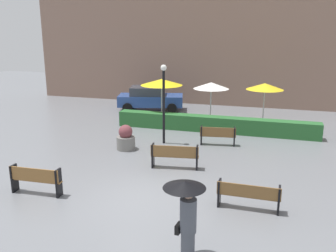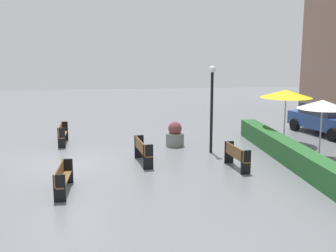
{
  "view_description": "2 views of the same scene",
  "coord_description": "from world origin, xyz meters",
  "px_view_note": "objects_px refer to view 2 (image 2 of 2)",
  "views": [
    {
      "loc": [
        3.86,
        -10.07,
        5.18
      ],
      "look_at": [
        -0.37,
        4.12,
        1.29
      ],
      "focal_mm": 39.27,
      "sensor_mm": 36.0,
      "label": 1
    },
    {
      "loc": [
        15.8,
        1.93,
        4.37
      ],
      "look_at": [
        -0.48,
        3.84,
        1.3
      ],
      "focal_mm": 44.24,
      "sensor_mm": 36.0,
      "label": 2
    }
  ],
  "objects_px": {
    "bench_near_right": "(62,177)",
    "bench_mid_center": "(142,149)",
    "patio_umbrella_yellow": "(286,94)",
    "parked_car": "(326,119)",
    "bench_near_left": "(62,133)",
    "lamp_post": "(212,100)",
    "patio_umbrella_white": "(322,104)",
    "planter_pot": "(175,136)",
    "bench_back_row": "(236,155)"
  },
  "relations": [
    {
      "from": "bench_mid_center",
      "to": "patio_umbrella_white",
      "type": "distance_m",
      "value": 7.33
    },
    {
      "from": "bench_near_left",
      "to": "patio_umbrella_white",
      "type": "xyz_separation_m",
      "value": [
        3.77,
        10.65,
        1.65
      ]
    },
    {
      "from": "bench_mid_center",
      "to": "bench_back_row",
      "type": "relative_size",
      "value": 1.12
    },
    {
      "from": "bench_back_row",
      "to": "lamp_post",
      "type": "height_order",
      "value": "lamp_post"
    },
    {
      "from": "bench_near_left",
      "to": "bench_mid_center",
      "type": "xyz_separation_m",
      "value": [
        3.68,
        3.51,
        -0.0
      ]
    },
    {
      "from": "planter_pot",
      "to": "lamp_post",
      "type": "distance_m",
      "value": 2.62
    },
    {
      "from": "bench_back_row",
      "to": "patio_umbrella_yellow",
      "type": "distance_m",
      "value": 5.38
    },
    {
      "from": "bench_mid_center",
      "to": "lamp_post",
      "type": "relative_size",
      "value": 0.51
    },
    {
      "from": "lamp_post",
      "to": "bench_back_row",
      "type": "bearing_deg",
      "value": 9.0
    },
    {
      "from": "bench_mid_center",
      "to": "patio_umbrella_yellow",
      "type": "height_order",
      "value": "patio_umbrella_yellow"
    },
    {
      "from": "bench_mid_center",
      "to": "patio_umbrella_yellow",
      "type": "relative_size",
      "value": 0.74
    },
    {
      "from": "bench_near_right",
      "to": "parked_car",
      "type": "relative_size",
      "value": 0.41
    },
    {
      "from": "bench_back_row",
      "to": "parked_car",
      "type": "xyz_separation_m",
      "value": [
        -5.53,
        6.34,
        0.31
      ]
    },
    {
      "from": "lamp_post",
      "to": "patio_umbrella_white",
      "type": "bearing_deg",
      "value": 70.63
    },
    {
      "from": "planter_pot",
      "to": "patio_umbrella_yellow",
      "type": "distance_m",
      "value": 5.46
    },
    {
      "from": "bench_near_right",
      "to": "patio_umbrella_yellow",
      "type": "distance_m",
      "value": 11.11
    },
    {
      "from": "bench_mid_center",
      "to": "bench_near_right",
      "type": "distance_m",
      "value": 3.98
    },
    {
      "from": "bench_near_left",
      "to": "bench_back_row",
      "type": "xyz_separation_m",
      "value": [
        4.8,
        6.9,
        -0.04
      ]
    },
    {
      "from": "bench_near_right",
      "to": "bench_near_left",
      "type": "bearing_deg",
      "value": -172.48
    },
    {
      "from": "bench_near_right",
      "to": "lamp_post",
      "type": "bearing_deg",
      "value": 127.73
    },
    {
      "from": "patio_umbrella_white",
      "to": "bench_mid_center",
      "type": "bearing_deg",
      "value": -90.71
    },
    {
      "from": "lamp_post",
      "to": "patio_umbrella_yellow",
      "type": "relative_size",
      "value": 1.46
    },
    {
      "from": "planter_pot",
      "to": "bench_back_row",
      "type": "bearing_deg",
      "value": 24.73
    },
    {
      "from": "bench_near_left",
      "to": "patio_umbrella_yellow",
      "type": "relative_size",
      "value": 0.7
    },
    {
      "from": "bench_near_left",
      "to": "bench_back_row",
      "type": "distance_m",
      "value": 8.41
    },
    {
      "from": "bench_near_left",
      "to": "bench_mid_center",
      "type": "relative_size",
      "value": 0.94
    },
    {
      "from": "patio_umbrella_white",
      "to": "bench_back_row",
      "type": "bearing_deg",
      "value": -74.68
    },
    {
      "from": "bench_mid_center",
      "to": "parked_car",
      "type": "height_order",
      "value": "parked_car"
    },
    {
      "from": "planter_pot",
      "to": "patio_umbrella_white",
      "type": "relative_size",
      "value": 0.47
    },
    {
      "from": "bench_back_row",
      "to": "patio_umbrella_white",
      "type": "bearing_deg",
      "value": 105.32
    },
    {
      "from": "planter_pot",
      "to": "lamp_post",
      "type": "relative_size",
      "value": 0.31
    },
    {
      "from": "bench_back_row",
      "to": "bench_near_left",
      "type": "bearing_deg",
      "value": -124.8
    },
    {
      "from": "bench_near_left",
      "to": "planter_pot",
      "type": "height_order",
      "value": "planter_pot"
    },
    {
      "from": "planter_pot",
      "to": "lamp_post",
      "type": "xyz_separation_m",
      "value": [
        1.35,
        1.37,
        1.78
      ]
    },
    {
      "from": "lamp_post",
      "to": "patio_umbrella_yellow",
      "type": "xyz_separation_m",
      "value": [
        -1.3,
        3.77,
        0.06
      ]
    },
    {
      "from": "patio_umbrella_yellow",
      "to": "parked_car",
      "type": "distance_m",
      "value": 3.76
    },
    {
      "from": "bench_near_right",
      "to": "patio_umbrella_white",
      "type": "bearing_deg",
      "value": 106.52
    },
    {
      "from": "planter_pot",
      "to": "patio_umbrella_yellow",
      "type": "height_order",
      "value": "patio_umbrella_yellow"
    },
    {
      "from": "patio_umbrella_white",
      "to": "bench_near_right",
      "type": "bearing_deg",
      "value": -73.48
    },
    {
      "from": "patio_umbrella_yellow",
      "to": "patio_umbrella_white",
      "type": "height_order",
      "value": "patio_umbrella_yellow"
    },
    {
      "from": "bench_back_row",
      "to": "patio_umbrella_yellow",
      "type": "height_order",
      "value": "patio_umbrella_yellow"
    },
    {
      "from": "bench_back_row",
      "to": "patio_umbrella_white",
      "type": "height_order",
      "value": "patio_umbrella_white"
    },
    {
      "from": "bench_near_right",
      "to": "lamp_post",
      "type": "xyz_separation_m",
      "value": [
        -4.35,
        5.63,
        1.78
      ]
    },
    {
      "from": "bench_near_right",
      "to": "bench_mid_center",
      "type": "bearing_deg",
      "value": 138.69
    },
    {
      "from": "bench_near_right",
      "to": "patio_umbrella_yellow",
      "type": "height_order",
      "value": "patio_umbrella_yellow"
    },
    {
      "from": "bench_near_left",
      "to": "lamp_post",
      "type": "height_order",
      "value": "lamp_post"
    },
    {
      "from": "bench_near_left",
      "to": "bench_back_row",
      "type": "bearing_deg",
      "value": 55.2
    },
    {
      "from": "lamp_post",
      "to": "parked_car",
      "type": "bearing_deg",
      "value": 114.35
    },
    {
      "from": "bench_near_right",
      "to": "planter_pot",
      "type": "xyz_separation_m",
      "value": [
        -5.7,
        4.26,
        -0.01
      ]
    },
    {
      "from": "bench_mid_center",
      "to": "patio_umbrella_white",
      "type": "bearing_deg",
      "value": 89.29
    }
  ]
}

